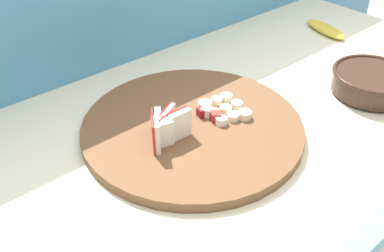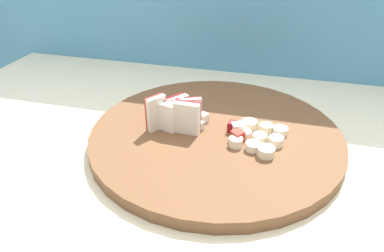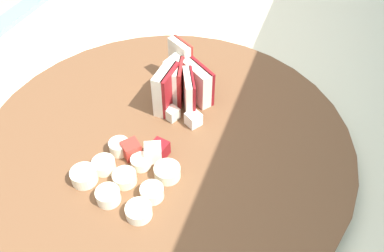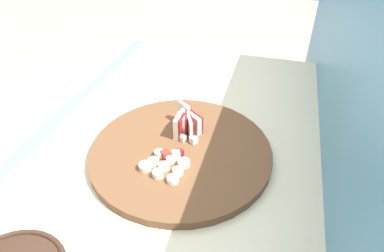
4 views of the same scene
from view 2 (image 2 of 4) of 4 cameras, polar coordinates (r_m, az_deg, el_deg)
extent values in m
cube|color=#4C8EB2|center=(1.07, 12.89, -3.61)|extent=(2.40, 0.04, 1.31)
cylinder|color=brown|center=(0.64, 3.81, -1.55)|extent=(0.45, 0.45, 0.02)
cube|color=maroon|center=(0.63, -3.91, 1.77)|extent=(0.04, 0.02, 0.05)
cube|color=white|center=(0.62, -4.30, 1.48)|extent=(0.04, 0.02, 0.05)
cube|color=maroon|center=(0.62, -0.66, 1.62)|extent=(0.05, 0.01, 0.06)
cube|color=#EFE5CC|center=(0.61, -0.89, 1.27)|extent=(0.05, 0.02, 0.06)
cube|color=#A32323|center=(0.63, -2.30, 1.91)|extent=(0.04, 0.02, 0.05)
cube|color=#EFE5CC|center=(0.62, -2.32, 1.62)|extent=(0.04, 0.02, 0.05)
cube|color=maroon|center=(0.64, -0.65, 2.54)|extent=(0.04, 0.02, 0.05)
cube|color=#EFE5CC|center=(0.64, -0.56, 2.33)|extent=(0.05, 0.03, 0.05)
cube|color=maroon|center=(0.65, -2.99, 2.86)|extent=(0.03, 0.04, 0.05)
cube|color=beige|center=(0.65, -2.55, 2.59)|extent=(0.04, 0.05, 0.05)
cube|color=#B22D23|center=(0.63, -6.13, 2.25)|extent=(0.02, 0.03, 0.06)
cube|color=beige|center=(0.63, -5.79, 2.05)|extent=(0.03, 0.04, 0.06)
cube|color=maroon|center=(0.63, 6.78, -0.12)|extent=(0.02, 0.02, 0.02)
cube|color=beige|center=(0.63, 1.12, 0.06)|extent=(0.02, 0.02, 0.02)
cube|color=white|center=(0.63, 7.38, -0.39)|extent=(0.03, 0.03, 0.02)
cube|color=white|center=(0.66, 1.80, 1.35)|extent=(0.02, 0.02, 0.02)
cube|color=#B22D23|center=(0.60, 7.41, -1.65)|extent=(0.03, 0.03, 0.02)
cylinder|color=white|center=(0.59, 7.12, -2.59)|extent=(0.02, 0.02, 0.02)
cylinder|color=white|center=(0.59, 9.88, -3.27)|extent=(0.03, 0.03, 0.01)
cylinder|color=#F4EAC6|center=(0.58, 11.90, -4.10)|extent=(0.03, 0.03, 0.02)
cylinder|color=white|center=(0.62, 8.58, -1.26)|extent=(0.02, 0.02, 0.01)
cylinder|color=beige|center=(0.61, 10.94, -1.89)|extent=(0.03, 0.03, 0.01)
cylinder|color=white|center=(0.61, 13.21, -2.34)|extent=(0.03, 0.03, 0.01)
cylinder|color=#F4EAC6|center=(0.65, 9.31, 0.28)|extent=(0.03, 0.03, 0.01)
cylinder|color=#F4EAC6|center=(0.64, 11.92, -0.29)|extent=(0.02, 0.02, 0.01)
cylinder|color=white|center=(0.64, 14.13, -0.76)|extent=(0.03, 0.03, 0.01)
camera|label=1|loc=(0.58, -86.26, 22.76)|focal=39.78mm
camera|label=3|loc=(0.70, 35.53, 26.66)|focal=36.32mm
camera|label=4|loc=(0.90, 58.99, 31.10)|focal=30.68mm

